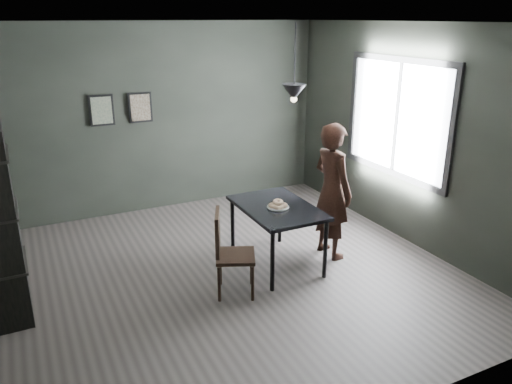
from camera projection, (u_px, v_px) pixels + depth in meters
name	position (u px, v px, depth m)	size (l,w,h in m)	color
ground	(231.00, 274.00, 5.85)	(5.00, 5.00, 0.00)	#393432
back_wall	(164.00, 119.00, 7.50)	(5.00, 0.10, 2.80)	black
ceiling	(226.00, 22.00, 4.92)	(5.00, 5.00, 0.02)	silver
window_assembly	(397.00, 118.00, 6.51)	(0.04, 1.96, 1.56)	white
cafe_table	(277.00, 212.00, 5.88)	(0.80, 1.20, 0.75)	black
white_plate	(278.00, 208.00, 5.79)	(0.23, 0.23, 0.01)	silver
donut_pile	(278.00, 205.00, 5.78)	(0.22, 0.22, 0.10)	beige
woman	(332.00, 191.00, 6.07)	(0.62, 0.41, 1.69)	black
wood_chair	(228.00, 248.00, 5.29)	(0.54, 0.54, 0.94)	black
pendant_lamp	(294.00, 92.00, 5.61)	(0.28, 0.28, 0.86)	black
framed_print_left	(102.00, 110.00, 7.04)	(0.34, 0.04, 0.44)	black
framed_print_right	(140.00, 107.00, 7.27)	(0.34, 0.04, 0.44)	black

